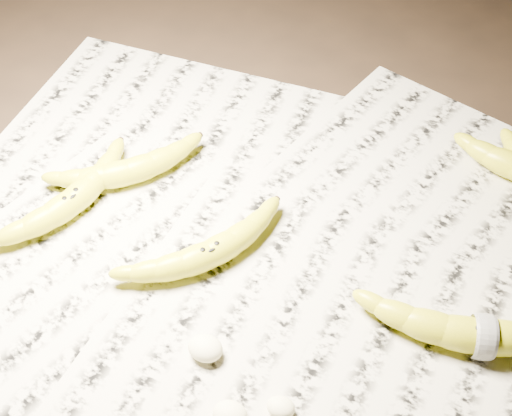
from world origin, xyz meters
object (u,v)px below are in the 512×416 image
at_px(banana_center, 209,252).
at_px(banana_taped, 483,335).
at_px(banana_left_a, 71,200).
at_px(banana_left_b, 129,169).

relative_size(banana_center, banana_taped, 0.80).
xyz_separation_m(banana_left_a, banana_center, (0.19, -0.00, 0.00)).
height_order(banana_left_b, banana_center, same).
xyz_separation_m(banana_center, banana_taped, (0.30, 0.02, 0.00)).
xyz_separation_m(banana_left_a, banana_left_b, (0.04, 0.07, -0.00)).
bearing_deg(banana_left_a, banana_center, -75.86).
distance_m(banana_left_b, banana_taped, 0.46).
bearing_deg(banana_center, banana_left_a, 124.33).
bearing_deg(banana_taped, banana_left_a, 164.65).
xyz_separation_m(banana_left_b, banana_taped, (0.46, -0.06, 0.00)).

